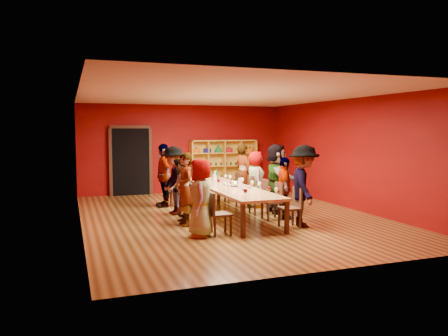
# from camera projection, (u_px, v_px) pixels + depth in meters

# --- Properties ---
(room_shell) EXTENTS (7.10, 9.10, 3.04)m
(room_shell) POSITION_uv_depth(u_px,v_px,m) (228.00, 156.00, 10.78)
(room_shell) COLOR #523415
(room_shell) RESTS_ON ground
(tasting_table) EXTENTS (1.10, 4.50, 0.75)m
(tasting_table) POSITION_uv_depth(u_px,v_px,m) (228.00, 188.00, 10.85)
(tasting_table) COLOR #AF7749
(tasting_table) RESTS_ON ground
(doorway) EXTENTS (1.40, 0.17, 2.30)m
(doorway) POSITION_uv_depth(u_px,v_px,m) (131.00, 161.00, 14.37)
(doorway) COLOR black
(doorway) RESTS_ON ground
(shelving_unit) EXTENTS (2.40, 0.40, 1.80)m
(shelving_unit) POSITION_uv_depth(u_px,v_px,m) (223.00, 163.00, 15.34)
(shelving_unit) COLOR gold
(shelving_unit) RESTS_ON ground
(chair_person_left_0) EXTENTS (0.42, 0.42, 0.89)m
(chair_person_left_0) POSITION_uv_depth(u_px,v_px,m) (216.00, 211.00, 8.91)
(chair_person_left_0) COLOR black
(chair_person_left_0) RESTS_ON ground
(person_left_0) EXTENTS (0.62, 0.86, 1.58)m
(person_left_0) POSITION_uv_depth(u_px,v_px,m) (201.00, 198.00, 8.77)
(person_left_0) COLOR silver
(person_left_0) RESTS_ON ground
(chair_person_left_1) EXTENTS (0.42, 0.42, 0.89)m
(chair_person_left_1) POSITION_uv_depth(u_px,v_px,m) (201.00, 203.00, 9.94)
(chair_person_left_1) COLOR black
(chair_person_left_1) RESTS_ON ground
(person_left_1) EXTENTS (0.47, 0.63, 1.65)m
(person_left_1) POSITION_uv_depth(u_px,v_px,m) (185.00, 189.00, 9.78)
(person_left_1) COLOR #C38387
(person_left_1) RESTS_ON ground
(chair_person_left_2) EXTENTS (0.42, 0.42, 0.89)m
(chair_person_left_2) POSITION_uv_depth(u_px,v_px,m) (194.00, 199.00, 10.49)
(chair_person_left_2) COLOR black
(chair_person_left_2) RESTS_ON ground
(person_left_2) EXTENTS (0.60, 0.82, 1.50)m
(person_left_2) POSITION_uv_depth(u_px,v_px,m) (180.00, 189.00, 10.35)
(person_left_2) COLOR pink
(person_left_2) RESTS_ON ground
(chair_person_left_3) EXTENTS (0.42, 0.42, 0.89)m
(chair_person_left_3) POSITION_uv_depth(u_px,v_px,m) (186.00, 194.00, 11.23)
(chair_person_left_3) COLOR black
(chair_person_left_3) RESTS_ON ground
(person_left_3) EXTENTS (0.59, 1.17, 1.74)m
(person_left_3) POSITION_uv_depth(u_px,v_px,m) (174.00, 180.00, 11.09)
(person_left_3) COLOR #141639
(person_left_3) RESTS_ON ground
(chair_person_left_4) EXTENTS (0.42, 0.42, 0.89)m
(chair_person_left_4) POSITION_uv_depth(u_px,v_px,m) (175.00, 189.00, 12.32)
(chair_person_left_4) COLOR black
(chair_person_left_4) RESTS_ON ground
(person_left_4) EXTENTS (0.49, 1.04, 1.77)m
(person_left_4) POSITION_uv_depth(u_px,v_px,m) (164.00, 175.00, 12.18)
(person_left_4) COLOR #6189C8
(person_left_4) RESTS_ON ground
(chair_person_right_0) EXTENTS (0.42, 0.42, 0.89)m
(chair_person_right_0) POSITION_uv_depth(u_px,v_px,m) (293.00, 205.00, 9.62)
(chair_person_right_0) COLOR black
(chair_person_right_0) RESTS_ON ground
(person_right_0) EXTENTS (0.85, 1.27, 1.82)m
(person_right_0) POSITION_uv_depth(u_px,v_px,m) (304.00, 186.00, 9.67)
(person_right_0) COLOR #D18C8D
(person_right_0) RESTS_ON ground
(chair_person_right_1) EXTENTS (0.42, 0.42, 0.89)m
(chair_person_right_1) POSITION_uv_depth(u_px,v_px,m) (275.00, 199.00, 10.47)
(chair_person_right_1) COLOR black
(chair_person_right_1) RESTS_ON ground
(person_right_1) EXTENTS (0.68, 0.96, 1.50)m
(person_right_1) POSITION_uv_depth(u_px,v_px,m) (284.00, 188.00, 10.53)
(person_right_1) COLOR #48484D
(person_right_1) RESTS_ON ground
(chair_person_right_2) EXTENTS (0.42, 0.42, 0.89)m
(chair_person_right_2) POSITION_uv_depth(u_px,v_px,m) (261.00, 195.00, 11.20)
(chair_person_right_2) COLOR black
(chair_person_right_2) RESTS_ON ground
(person_right_2) EXTENTS (0.79, 1.73, 1.80)m
(person_right_2) POSITION_uv_depth(u_px,v_px,m) (276.00, 178.00, 11.30)
(person_right_2) COLOR #587FB6
(person_right_2) RESTS_ON ground
(chair_person_right_3) EXTENTS (0.42, 0.42, 0.89)m
(chair_person_right_3) POSITION_uv_depth(u_px,v_px,m) (247.00, 190.00, 12.07)
(chair_person_right_3) COLOR black
(chair_person_right_3) RESTS_ON ground
(person_right_3) EXTENTS (0.55, 0.83, 1.56)m
(person_right_3) POSITION_uv_depth(u_px,v_px,m) (255.00, 179.00, 12.13)
(person_right_3) COLOR silver
(person_right_3) RESTS_ON ground
(chair_person_right_4) EXTENTS (0.42, 0.42, 0.89)m
(chair_person_right_4) POSITION_uv_depth(u_px,v_px,m) (235.00, 186.00, 12.97)
(chair_person_right_4) COLOR black
(chair_person_right_4) RESTS_ON ground
(person_right_4) EXTENTS (0.63, 0.74, 1.74)m
(person_right_4) POSITION_uv_depth(u_px,v_px,m) (243.00, 173.00, 13.02)
(person_right_4) COLOR beige
(person_right_4) RESTS_ON ground
(wine_glass_0) EXTENTS (0.08, 0.08, 0.20)m
(wine_glass_0) POSITION_uv_depth(u_px,v_px,m) (269.00, 189.00, 9.35)
(wine_glass_0) COLOR white
(wine_glass_0) RESTS_ON tasting_table
(wine_glass_1) EXTENTS (0.08, 0.08, 0.20)m
(wine_glass_1) POSITION_uv_depth(u_px,v_px,m) (242.00, 180.00, 10.97)
(wine_glass_1) COLOR white
(wine_glass_1) RESTS_ON tasting_table
(wine_glass_2) EXTENTS (0.07, 0.07, 0.18)m
(wine_glass_2) POSITION_uv_depth(u_px,v_px,m) (207.00, 178.00, 11.57)
(wine_glass_2) COLOR white
(wine_glass_2) RESTS_ON tasting_table
(wine_glass_3) EXTENTS (0.08, 0.08, 0.20)m
(wine_glass_3) POSITION_uv_depth(u_px,v_px,m) (250.00, 187.00, 9.53)
(wine_glass_3) COLOR white
(wine_glass_3) RESTS_ON tasting_table
(wine_glass_4) EXTENTS (0.09, 0.09, 0.21)m
(wine_glass_4) POSITION_uv_depth(u_px,v_px,m) (242.00, 180.00, 10.87)
(wine_glass_4) COLOR white
(wine_glass_4) RESTS_ON tasting_table
(wine_glass_5) EXTENTS (0.07, 0.07, 0.18)m
(wine_glass_5) POSITION_uv_depth(u_px,v_px,m) (196.00, 175.00, 12.35)
(wine_glass_5) COLOR white
(wine_glass_5) RESTS_ON tasting_table
(wine_glass_6) EXTENTS (0.08, 0.08, 0.21)m
(wine_glass_6) POSITION_uv_depth(u_px,v_px,m) (245.00, 191.00, 8.91)
(wine_glass_6) COLOR white
(wine_glass_6) RESTS_ON tasting_table
(wine_glass_7) EXTENTS (0.09, 0.09, 0.22)m
(wine_glass_7) POSITION_uv_depth(u_px,v_px,m) (219.00, 181.00, 10.66)
(wine_glass_7) COLOR white
(wine_glass_7) RESTS_ON tasting_table
(wine_glass_8) EXTENTS (0.08, 0.08, 0.19)m
(wine_glass_8) POSITION_uv_depth(u_px,v_px,m) (196.00, 174.00, 12.50)
(wine_glass_8) COLOR white
(wine_glass_8) RESTS_ON tasting_table
(wine_glass_9) EXTENTS (0.08, 0.08, 0.20)m
(wine_glass_9) POSITION_uv_depth(u_px,v_px,m) (244.00, 190.00, 9.19)
(wine_glass_9) COLOR white
(wine_glass_9) RESTS_ON tasting_table
(wine_glass_10) EXTENTS (0.09, 0.09, 0.22)m
(wine_glass_10) POSITION_uv_depth(u_px,v_px,m) (259.00, 184.00, 9.97)
(wine_glass_10) COLOR white
(wine_glass_10) RESTS_ON tasting_table
(wine_glass_11) EXTENTS (0.07, 0.07, 0.18)m
(wine_glass_11) POSITION_uv_depth(u_px,v_px,m) (230.00, 177.00, 11.77)
(wine_glass_11) COLOR white
(wine_glass_11) RESTS_ON tasting_table
(wine_glass_12) EXTENTS (0.08, 0.08, 0.21)m
(wine_glass_12) POSITION_uv_depth(u_px,v_px,m) (233.00, 183.00, 10.38)
(wine_glass_12) COLOR white
(wine_glass_12) RESTS_ON tasting_table
(wine_glass_13) EXTENTS (0.09, 0.09, 0.22)m
(wine_glass_13) POSITION_uv_depth(u_px,v_px,m) (252.00, 183.00, 10.23)
(wine_glass_13) COLOR white
(wine_glass_13) RESTS_ON tasting_table
(wine_glass_14) EXTENTS (0.08, 0.08, 0.19)m
(wine_glass_14) POSITION_uv_depth(u_px,v_px,m) (214.00, 181.00, 10.86)
(wine_glass_14) COLOR white
(wine_glass_14) RESTS_ON tasting_table
(wine_glass_15) EXTENTS (0.08, 0.08, 0.19)m
(wine_glass_15) POSITION_uv_depth(u_px,v_px,m) (226.00, 177.00, 11.84)
(wine_glass_15) COLOR white
(wine_glass_15) RESTS_ON tasting_table
(wine_glass_16) EXTENTS (0.08, 0.08, 0.21)m
(wine_glass_16) POSITION_uv_depth(u_px,v_px,m) (229.00, 186.00, 9.79)
(wine_glass_16) COLOR white
(wine_glass_16) RESTS_ON tasting_table
(wine_glass_17) EXTENTS (0.09, 0.09, 0.22)m
(wine_glass_17) POSITION_uv_depth(u_px,v_px,m) (205.00, 175.00, 12.03)
(wine_glass_17) COLOR white
(wine_glass_17) RESTS_ON tasting_table
(wine_glass_18) EXTENTS (0.08, 0.08, 0.20)m
(wine_glass_18) POSITION_uv_depth(u_px,v_px,m) (276.00, 190.00, 9.17)
(wine_glass_18) COLOR white
(wine_glass_18) RESTS_ON tasting_table
(wine_glass_19) EXTENTS (0.08, 0.08, 0.19)m
(wine_glass_19) POSITION_uv_depth(u_px,v_px,m) (225.00, 185.00, 10.00)
(wine_glass_19) COLOR white
(wine_glass_19) RESTS_ON tasting_table
(wine_glass_20) EXTENTS (0.09, 0.09, 0.21)m
(wine_glass_20) POSITION_uv_depth(u_px,v_px,m) (215.00, 173.00, 12.67)
(wine_glass_20) COLOR white
(wine_glass_20) RESTS_ON tasting_table
(wine_glass_21) EXTENTS (0.09, 0.09, 0.22)m
(wine_glass_21) POSITION_uv_depth(u_px,v_px,m) (216.00, 173.00, 12.58)
(wine_glass_21) COLOR white
(wine_glass_21) RESTS_ON tasting_table
(wine_glass_22) EXTENTS (0.07, 0.07, 0.18)m
(wine_glass_22) POSITION_uv_depth(u_px,v_px,m) (207.00, 178.00, 11.55)
(wine_glass_22) COLOR white
(wine_glass_22) RESTS_ON tasting_table
(spittoon_bowl) EXTENTS (0.29, 0.29, 0.16)m
(spittoon_bowl) POSITION_uv_depth(u_px,v_px,m) (235.00, 184.00, 10.86)
(spittoon_bowl) COLOR silver
(spittoon_bowl) RESTS_ON tasting_table
(carafe_a) EXTENTS (0.13, 0.13, 0.29)m
(carafe_a) POSITION_uv_depth(u_px,v_px,m) (215.00, 180.00, 11.09)
(carafe_a) COLOR white
(carafe_a) RESTS_ON tasting_table
(carafe_b) EXTENTS (0.12, 0.12, 0.26)m
(carafe_b) POSITION_uv_depth(u_px,v_px,m) (240.00, 184.00, 10.40)
(carafe_b) COLOR white
(carafe_b) RESTS_ON tasting_table
(wine_bottle) EXTENTS (0.08, 0.08, 0.30)m
(wine_bottle) POSITION_uv_depth(u_px,v_px,m) (217.00, 175.00, 12.43)
(wine_bottle) COLOR #163D1D
(wine_bottle) RESTS_ON tasting_table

